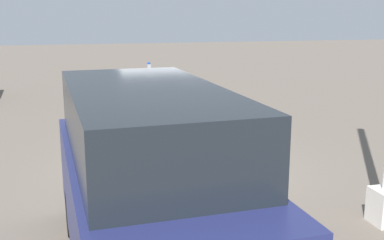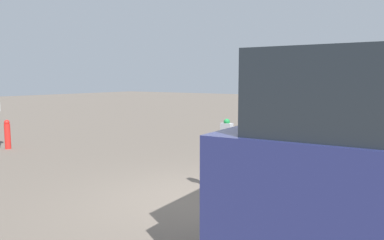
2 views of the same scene
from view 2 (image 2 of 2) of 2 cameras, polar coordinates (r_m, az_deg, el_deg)
ground_plane at (r=6.42m, az=2.64°, el=-12.49°), size 80.00×80.00×0.00m
parking_meter_near at (r=6.44m, az=5.30°, el=-3.03°), size 0.20×0.12×1.39m
fire_hydrant at (r=12.33m, az=-26.30°, el=-1.97°), size 0.17×0.17×0.87m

